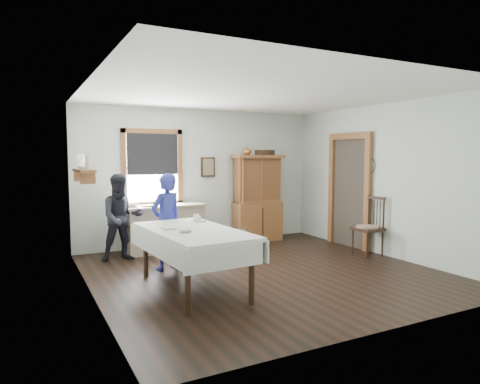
# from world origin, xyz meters

# --- Properties ---
(room) EXTENTS (5.01, 5.01, 2.70)m
(room) POSITION_xyz_m (0.00, 0.00, 1.35)
(room) COLOR black
(room) RESTS_ON ground
(window) EXTENTS (1.18, 0.07, 1.48)m
(window) POSITION_xyz_m (-1.00, 2.46, 1.63)
(window) COLOR white
(window) RESTS_ON room
(doorway) EXTENTS (0.09, 1.14, 2.22)m
(doorway) POSITION_xyz_m (2.46, 0.85, 1.16)
(doorway) COLOR #40372E
(doorway) RESTS_ON room
(wall_shelf) EXTENTS (0.24, 1.00, 0.44)m
(wall_shelf) POSITION_xyz_m (-2.37, 1.54, 1.57)
(wall_shelf) COLOR #94592D
(wall_shelf) RESTS_ON room
(framed_picture) EXTENTS (0.30, 0.04, 0.40)m
(framed_picture) POSITION_xyz_m (0.15, 2.46, 1.55)
(framed_picture) COLOR #352212
(framed_picture) RESTS_ON room
(rug_beater) EXTENTS (0.01, 0.27, 0.27)m
(rug_beater) POSITION_xyz_m (2.45, 0.30, 1.72)
(rug_beater) COLOR black
(rug_beater) RESTS_ON room
(work_counter) EXTENTS (1.56, 0.70, 0.87)m
(work_counter) POSITION_xyz_m (-0.90, 2.12, 0.43)
(work_counter) COLOR tan
(work_counter) RESTS_ON room
(china_hutch) EXTENTS (1.08, 0.56, 1.79)m
(china_hutch) POSITION_xyz_m (1.15, 2.19, 0.90)
(china_hutch) COLOR #94592D
(china_hutch) RESTS_ON room
(dining_table) EXTENTS (1.19, 2.08, 0.81)m
(dining_table) POSITION_xyz_m (-1.26, -0.31, 0.40)
(dining_table) COLOR silver
(dining_table) RESTS_ON room
(spindle_chair) EXTENTS (0.50, 0.50, 1.06)m
(spindle_chair) POSITION_xyz_m (2.22, 0.08, 0.53)
(spindle_chair) COLOR #352212
(spindle_chair) RESTS_ON room
(pail) EXTENTS (0.30, 0.30, 0.28)m
(pail) POSITION_xyz_m (0.67, 1.94, 0.14)
(pail) COLOR gray
(pail) RESTS_ON room
(wicker_basket) EXTENTS (0.36, 0.27, 0.20)m
(wicker_basket) POSITION_xyz_m (0.76, 1.83, 0.10)
(wicker_basket) COLOR #A27449
(wicker_basket) RESTS_ON room
(woman_blue) EXTENTS (0.60, 0.50, 1.40)m
(woman_blue) POSITION_xyz_m (-1.26, 0.82, 0.70)
(woman_blue) COLOR navy
(woman_blue) RESTS_ON room
(figure_dark) EXTENTS (0.68, 0.53, 1.37)m
(figure_dark) POSITION_xyz_m (-1.76, 1.72, 0.68)
(figure_dark) COLOR black
(figure_dark) RESTS_ON room
(table_cup_a) EXTENTS (0.15, 0.15, 0.09)m
(table_cup_a) POSITION_xyz_m (-0.96, 0.28, 0.85)
(table_cup_a) COLOR white
(table_cup_a) RESTS_ON dining_table
(table_cup_b) EXTENTS (0.12, 0.12, 0.09)m
(table_cup_b) POSITION_xyz_m (-0.90, 0.48, 0.85)
(table_cup_b) COLOR white
(table_cup_b) RESTS_ON dining_table
(table_bowl) EXTENTS (0.27, 0.27, 0.05)m
(table_bowl) POSITION_xyz_m (-1.42, -0.44, 0.83)
(table_bowl) COLOR white
(table_bowl) RESTS_ON dining_table
(counter_book) EXTENTS (0.16, 0.21, 0.02)m
(counter_book) POSITION_xyz_m (-1.32, 2.03, 0.88)
(counter_book) COLOR #7E7054
(counter_book) RESTS_ON work_counter
(counter_bowl) EXTENTS (0.23, 0.23, 0.06)m
(counter_bowl) POSITION_xyz_m (-1.48, 2.06, 0.90)
(counter_bowl) COLOR white
(counter_bowl) RESTS_ON work_counter
(shelf_bowl) EXTENTS (0.22, 0.22, 0.05)m
(shelf_bowl) POSITION_xyz_m (-2.37, 1.55, 1.60)
(shelf_bowl) COLOR white
(shelf_bowl) RESTS_ON wall_shelf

